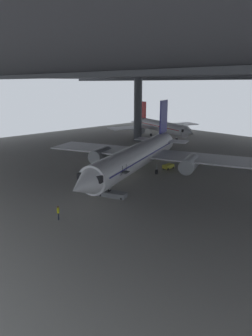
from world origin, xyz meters
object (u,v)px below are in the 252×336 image
crew_worker_near_nose (58,212)px  airplane_distant (160,126)px  baggage_tug (168,166)px  airplane_main (138,156)px  crew_worker_by_stairs (97,189)px  boarding_stairs (113,192)px

crew_worker_near_nose → airplane_distant: bearing=119.6°
crew_worker_near_nose → baggage_tug: bearing=101.6°
baggage_tug → crew_worker_near_nose: bearing=-78.4°
airplane_main → crew_worker_near_nose: airplane_main is taller
crew_worker_near_nose → crew_worker_by_stairs: crew_worker_near_nose is taller
crew_worker_near_nose → baggage_tug: (-5.55, 27.17, -0.49)m
crew_worker_by_stairs → baggage_tug: (-2.31, 18.88, -0.48)m
baggage_tug → boarding_stairs: bearing=-76.7°
crew_worker_by_stairs → airplane_distant: airplane_distant is taller
boarding_stairs → crew_worker_by_stairs: boarding_stairs is taller
boarding_stairs → crew_worker_by_stairs: bearing=-137.7°
airplane_main → crew_worker_near_nose: bearing=-72.3°
airplane_main → boarding_stairs: 11.39m
airplane_main → crew_worker_near_nose: size_ratio=21.56×
crew_worker_by_stairs → airplane_distant: size_ratio=0.06×
airplane_main → airplane_distant: size_ratio=1.25×
airplane_main → baggage_tug: 8.02m
boarding_stairs → airplane_distant: (-29.18, 44.08, 2.42)m
crew_worker_near_nose → baggage_tug: crew_worker_near_nose is taller
baggage_tug → airplane_main: bearing=-95.9°
crew_worker_near_nose → crew_worker_by_stairs: (-3.24, 8.29, -0.02)m
boarding_stairs → crew_worker_near_nose: 10.01m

